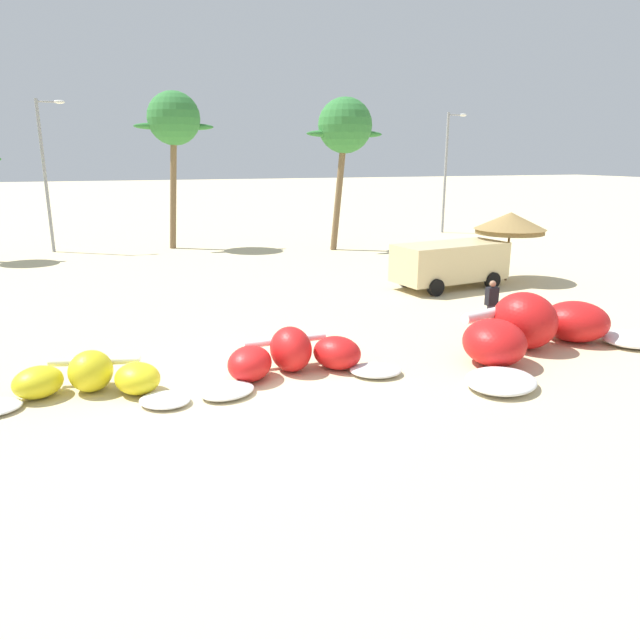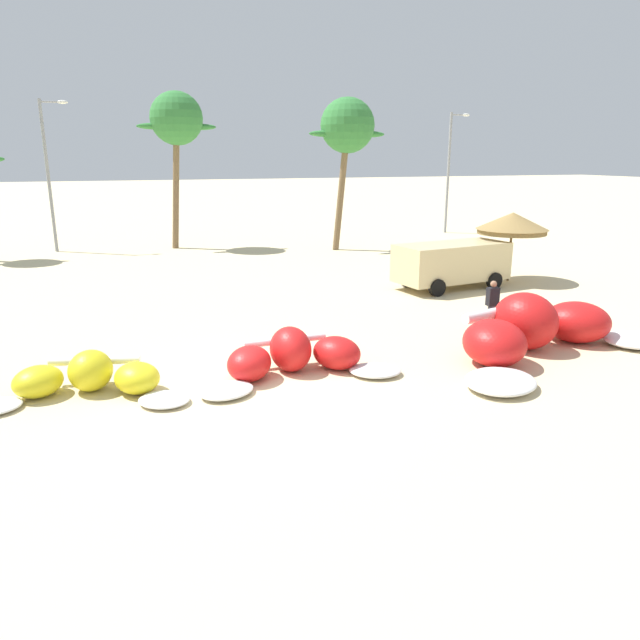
# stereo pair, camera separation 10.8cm
# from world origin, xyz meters

# --- Properties ---
(ground_plane) EXTENTS (260.00, 260.00, 0.00)m
(ground_plane) POSITION_xyz_m (0.00, 0.00, 0.00)
(ground_plane) COLOR beige
(kite_left) EXTENTS (4.86, 2.88, 0.95)m
(kite_left) POSITION_xyz_m (-3.48, 1.20, 0.37)
(kite_left) COLOR white
(kite_left) RESTS_ON ground
(kite_left_of_center) EXTENTS (5.32, 2.44, 1.14)m
(kite_left_of_center) POSITION_xyz_m (1.34, 0.86, 0.43)
(kite_left_of_center) COLOR white
(kite_left_of_center) RESTS_ON ground
(kite_center) EXTENTS (7.95, 4.73, 1.60)m
(kite_center) POSITION_xyz_m (8.19, 0.21, 0.62)
(kite_center) COLOR white
(kite_center) RESTS_ON ground
(beach_umbrella_middle) EXTENTS (3.04, 3.04, 2.96)m
(beach_umbrella_middle) POSITION_xyz_m (13.62, 8.73, 2.51)
(beach_umbrella_middle) COLOR brown
(beach_umbrella_middle) RESTS_ON ground
(parked_van) EXTENTS (4.97, 2.67, 1.84)m
(parked_van) POSITION_xyz_m (10.35, 8.29, 1.09)
(parked_van) COLOR beige
(parked_van) RESTS_ON ground
(person_near_kites) EXTENTS (0.36, 0.24, 1.62)m
(person_near_kites) POSITION_xyz_m (8.18, 2.31, 0.82)
(person_near_kites) COLOR #383842
(person_near_kites) RESTS_ON ground
(palm_left_of_gap) EXTENTS (4.46, 2.97, 8.82)m
(palm_left_of_gap) POSITION_xyz_m (1.50, 23.41, 7.20)
(palm_left_of_gap) COLOR brown
(palm_left_of_gap) RESTS_ON ground
(palm_center_left) EXTENTS (4.55, 3.03, 8.44)m
(palm_center_left) POSITION_xyz_m (10.39, 19.61, 6.81)
(palm_center_left) COLOR brown
(palm_center_left) RESTS_ON ground
(lamppost_west_center) EXTENTS (1.52, 0.24, 8.26)m
(lamppost_west_center) POSITION_xyz_m (-5.43, 24.38, 4.63)
(lamppost_west_center) COLOR gray
(lamppost_west_center) RESTS_ON ground
(lamppost_east_center) EXTENTS (1.52, 0.24, 8.15)m
(lamppost_east_center) POSITION_xyz_m (20.13, 24.45, 4.57)
(lamppost_east_center) COLOR gray
(lamppost_east_center) RESTS_ON ground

